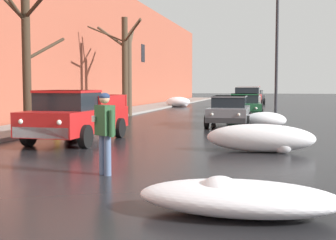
% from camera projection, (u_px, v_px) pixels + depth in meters
% --- Properties ---
extents(ground_plane, '(200.00, 200.00, 0.00)m').
position_uv_depth(ground_plane, '(37.00, 184.00, 8.98)').
color(ground_plane, black).
extents(left_sidewalk_slab, '(2.86, 80.00, 0.14)m').
position_uv_depth(left_sidewalk_slab, '(99.00, 116.00, 27.79)').
color(left_sidewalk_slab, gray).
rests_on(left_sidewalk_slab, ground).
extents(brick_townhouse_facade, '(0.63, 80.00, 9.30)m').
position_uv_depth(brick_townhouse_facade, '(69.00, 40.00, 27.88)').
color(brick_townhouse_facade, '#9E4C38').
rests_on(brick_townhouse_facade, ground).
extents(snow_bank_along_left_kerb, '(1.87, 1.03, 0.72)m').
position_uv_depth(snow_bank_along_left_kerb, '(266.00, 120.00, 20.77)').
color(snow_bank_along_left_kerb, white).
rests_on(snow_bank_along_left_kerb, ground).
extents(snow_bank_mid_block_left, '(2.17, 1.15, 0.88)m').
position_uv_depth(snow_bank_mid_block_left, '(178.00, 102.00, 40.82)').
color(snow_bank_mid_block_left, white).
rests_on(snow_bank_mid_block_left, ground).
extents(snow_bank_near_corner_right, '(3.09, 1.03, 0.81)m').
position_uv_depth(snow_bank_near_corner_right, '(263.00, 138.00, 13.30)').
color(snow_bank_near_corner_right, white).
rests_on(snow_bank_near_corner_right, ground).
extents(snow_bank_along_right_kerb, '(2.63, 0.97, 0.65)m').
position_uv_depth(snow_bank_along_right_kerb, '(77.00, 121.00, 20.72)').
color(snow_bank_along_right_kerb, white).
rests_on(snow_bank_along_right_kerb, ground).
extents(snow_bank_far_right_pile, '(3.02, 1.33, 0.59)m').
position_uv_depth(snow_bank_far_right_pile, '(237.00, 198.00, 6.83)').
color(snow_bank_far_right_pile, white).
rests_on(snow_bank_far_right_pile, ground).
extents(bare_tree_second_along_sidewalk, '(2.39, 2.91, 5.44)m').
position_uv_depth(bare_tree_second_along_sidewalk, '(27.00, 58.00, 17.00)').
color(bare_tree_second_along_sidewalk, '#382B1E').
rests_on(bare_tree_second_along_sidewalk, ground).
extents(bare_tree_mid_block, '(3.95, 3.29, 6.15)m').
position_uv_depth(bare_tree_mid_block, '(125.00, 64.00, 27.94)').
color(bare_tree_mid_block, '#423323').
rests_on(bare_tree_mid_block, ground).
extents(bare_tree_far_down_block, '(2.15, 2.07, 5.63)m').
position_uv_depth(bare_tree_far_down_block, '(128.00, 70.00, 28.75)').
color(bare_tree_far_down_block, '#4C3D2D').
rests_on(bare_tree_far_down_block, ground).
extents(pickup_truck_red_approaching_near_lane, '(2.26, 5.01, 1.76)m').
position_uv_depth(pickup_truck_red_approaching_near_lane, '(76.00, 116.00, 15.61)').
color(pickup_truck_red_approaching_near_lane, red).
rests_on(pickup_truck_red_approaching_near_lane, ground).
extents(sedan_grey_parked_kerbside_close, '(2.03, 4.32, 1.42)m').
position_uv_depth(sedan_grey_parked_kerbside_close, '(229.00, 110.00, 21.71)').
color(sedan_grey_parked_kerbside_close, slate).
rests_on(sedan_grey_parked_kerbside_close, ground).
extents(sedan_green_parked_kerbside_mid, '(2.28, 4.19, 1.42)m').
position_uv_depth(sedan_green_parked_kerbside_mid, '(244.00, 105.00, 26.99)').
color(sedan_green_parked_kerbside_mid, '#1E5633').
rests_on(sedan_green_parked_kerbside_mid, ground).
extents(suv_white_parked_far_down_block, '(2.27, 4.34, 1.82)m').
position_uv_depth(suv_white_parked_far_down_block, '(247.00, 98.00, 33.23)').
color(suv_white_parked_far_down_block, silver).
rests_on(suv_white_parked_far_down_block, ground).
extents(suv_red_queued_behind_truck, '(2.08, 4.60, 1.82)m').
position_uv_depth(suv_red_queued_behind_truck, '(249.00, 96.00, 38.74)').
color(suv_red_queued_behind_truck, red).
rests_on(suv_red_queued_behind_truck, ground).
extents(sedan_black_at_far_intersection, '(2.17, 4.37, 1.42)m').
position_uv_depth(sedan_black_at_far_intersection, '(254.00, 97.00, 45.34)').
color(sedan_black_at_far_intersection, black).
rests_on(sedan_black_at_far_intersection, ground).
extents(pedestrian_with_coffee, '(0.58, 0.46, 1.76)m').
position_uv_depth(pedestrian_with_coffee, '(105.00, 127.00, 9.84)').
color(pedestrian_with_coffee, slate).
rests_on(pedestrian_with_coffee, ground).
extents(fire_hydrant, '(0.42, 0.22, 0.71)m').
position_uv_depth(fire_hydrant, '(57.00, 122.00, 19.53)').
color(fire_hydrant, gold).
rests_on(fire_hydrant, ground).
extents(street_lamp_post, '(0.44, 0.24, 6.56)m').
position_uv_depth(street_lamp_post, '(277.00, 48.00, 21.64)').
color(street_lamp_post, '#28282D').
rests_on(street_lamp_post, ground).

